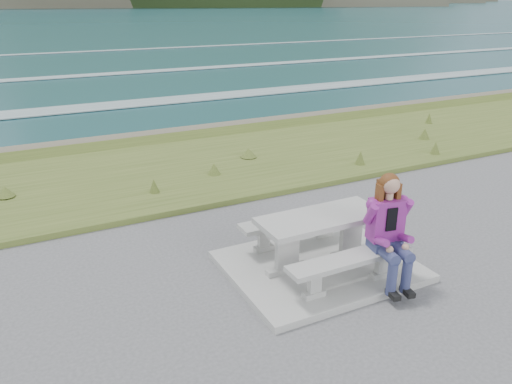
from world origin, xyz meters
TOP-DOWN VIEW (x-y plane):
  - concrete_slab at (0.00, 0.00)m, footprint 2.60×2.10m
  - picnic_table at (0.00, 0.00)m, footprint 1.80×0.75m
  - bench_landward at (0.00, -0.70)m, footprint 1.80×0.35m
  - bench_seaward at (0.00, 0.70)m, footprint 1.80×0.35m
  - grass_verge at (0.00, 5.00)m, footprint 160.00×4.50m
  - shore_drop at (0.00, 7.90)m, footprint 160.00×0.80m
  - ocean at (0.00, 25.09)m, footprint 1600.00×1600.00m
  - seated_woman at (0.52, -0.84)m, footprint 0.55×0.82m

SIDE VIEW (x-z plane):
  - ocean at x=0.00m, z-range -1.79..-1.70m
  - grass_verge at x=0.00m, z-range -0.11..0.11m
  - shore_drop at x=0.00m, z-range -1.10..1.10m
  - concrete_slab at x=0.00m, z-range 0.00..0.10m
  - bench_landward at x=0.00m, z-range 0.22..0.67m
  - bench_seaward at x=0.00m, z-range 0.22..0.67m
  - seated_woman at x=0.52m, z-range -0.10..1.40m
  - picnic_table at x=0.00m, z-range 0.31..1.06m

